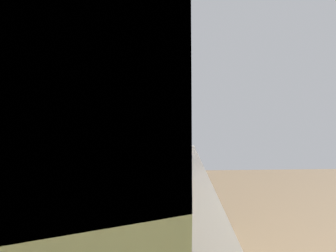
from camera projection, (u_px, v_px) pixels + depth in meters
wall_back at (89, 147)px, 1.57m from camera, size 4.25×0.12×2.57m
upper_cabinets at (120, 26)px, 1.14m from camera, size 2.20×0.31×0.57m
oven_range at (160, 178)px, 3.38m from camera, size 0.62×0.63×1.11m
microwave at (159, 147)px, 2.45m from camera, size 0.50×0.40×0.26m
bowl at (167, 178)px, 2.02m from camera, size 0.18×0.18×0.06m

